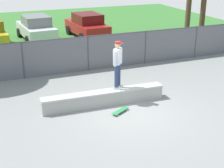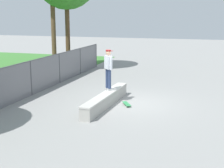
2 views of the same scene
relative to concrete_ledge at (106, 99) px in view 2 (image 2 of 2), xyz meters
The scene contains 5 objects.
ground_plane 1.23m from the concrete_ledge, 52.62° to the right, with size 80.00×80.00×0.00m, color gray.
concrete_ledge is the anchor object (origin of this frame).
skateboarder 1.44m from the concrete_ledge, ahead, with size 0.46×0.46×1.84m.
skateboard 0.93m from the concrete_ledge, 69.21° to the right, with size 0.79×0.58×0.09m.
chainlink_fence 4.25m from the concrete_ledge, 80.05° to the left, with size 18.91×0.07×1.75m.
Camera 2 is at (-14.03, -3.44, 3.98)m, focal length 52.86 mm.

